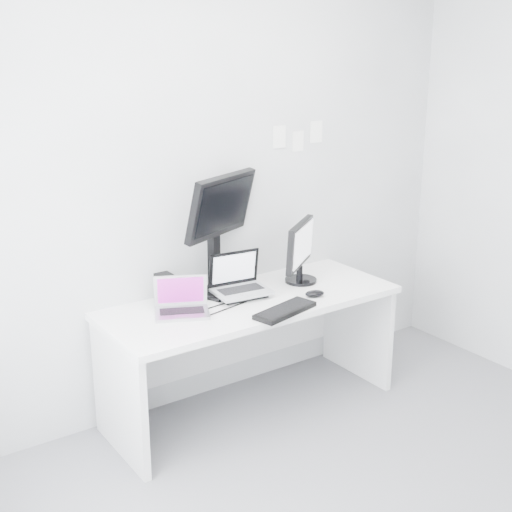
# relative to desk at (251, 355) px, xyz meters

# --- Properties ---
(back_wall) EXTENTS (3.60, 0.00, 3.60)m
(back_wall) POSITION_rel_desk_xyz_m (0.00, 0.35, 0.99)
(back_wall) COLOR silver
(back_wall) RESTS_ON ground
(desk) EXTENTS (1.80, 0.70, 0.73)m
(desk) POSITION_rel_desk_xyz_m (0.00, 0.00, 0.00)
(desk) COLOR white
(desk) RESTS_ON ground
(macbook) EXTENTS (0.37, 0.33, 0.23)m
(macbook) POSITION_rel_desk_xyz_m (-0.46, 0.01, 0.48)
(macbook) COLOR #A9A8AD
(macbook) RESTS_ON desk
(speaker) EXTENTS (0.09, 0.09, 0.18)m
(speaker) POSITION_rel_desk_xyz_m (-0.45, 0.24, 0.45)
(speaker) COLOR black
(speaker) RESTS_ON desk
(dell_laptop) EXTENTS (0.35, 0.29, 0.27)m
(dell_laptop) POSITION_rel_desk_xyz_m (-0.03, 0.06, 0.50)
(dell_laptop) COLOR #A5A8AD
(dell_laptop) RESTS_ON desk
(rear_monitor) EXTENTS (0.59, 0.40, 0.75)m
(rear_monitor) POSITION_rel_desk_xyz_m (-0.10, 0.21, 0.74)
(rear_monitor) COLOR black
(rear_monitor) RESTS_ON desk
(samsung_monitor) EXTENTS (0.48, 0.43, 0.41)m
(samsung_monitor) POSITION_rel_desk_xyz_m (0.43, 0.08, 0.57)
(samsung_monitor) COLOR black
(samsung_monitor) RESTS_ON desk
(keyboard) EXTENTS (0.42, 0.23, 0.03)m
(keyboard) POSITION_rel_desk_xyz_m (0.03, -0.29, 0.38)
(keyboard) COLOR black
(keyboard) RESTS_ON desk
(mouse) EXTENTS (0.14, 0.11, 0.04)m
(mouse) POSITION_rel_desk_xyz_m (0.34, -0.18, 0.38)
(mouse) COLOR black
(mouse) RESTS_ON desk
(wall_note_0) EXTENTS (0.10, 0.00, 0.14)m
(wall_note_0) POSITION_rel_desk_xyz_m (0.45, 0.34, 1.26)
(wall_note_0) COLOR white
(wall_note_0) RESTS_ON back_wall
(wall_note_1) EXTENTS (0.09, 0.00, 0.13)m
(wall_note_1) POSITION_rel_desk_xyz_m (0.60, 0.34, 1.22)
(wall_note_1) COLOR white
(wall_note_1) RESTS_ON back_wall
(wall_note_2) EXTENTS (0.10, 0.00, 0.14)m
(wall_note_2) POSITION_rel_desk_xyz_m (0.75, 0.34, 1.26)
(wall_note_2) COLOR white
(wall_note_2) RESTS_ON back_wall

